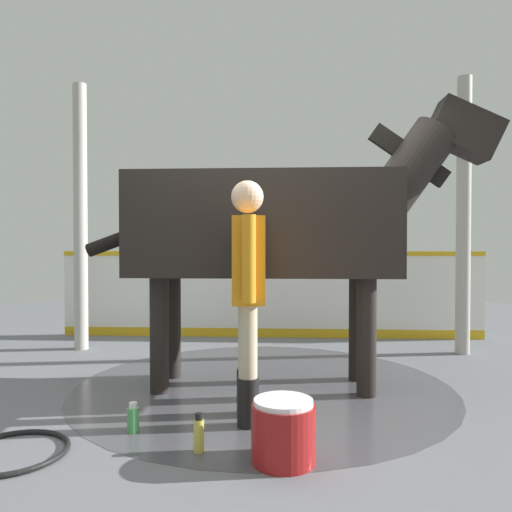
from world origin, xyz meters
TOP-DOWN VIEW (x-y plane):
  - ground_plane at (0.00, 0.00)m, footprint 16.00×16.00m
  - wet_patch at (0.25, 0.09)m, footprint 3.31×3.31m
  - barrier_wall at (1.57, 1.96)m, footprint 4.70×3.35m
  - roof_post_near at (2.89, -0.06)m, footprint 0.16×0.16m
  - roof_post_far at (-0.77, 2.53)m, footprint 0.16×0.16m
  - horse at (0.35, 0.02)m, footprint 3.08×2.31m
  - handler at (-0.31, -0.57)m, footprint 0.43×0.61m
  - wash_bucket at (-0.47, -1.24)m, footprint 0.37×0.37m
  - bottle_shampoo at (-0.82, -0.86)m, footprint 0.06×0.06m
  - bottle_spray at (-1.06, -0.35)m, footprint 0.08×0.08m
  - hose_coil at (-1.78, -0.31)m, footprint 0.65×0.65m

SIDE VIEW (x-z plane):
  - ground_plane at x=0.00m, z-range -0.02..0.00m
  - wet_patch at x=0.25m, z-range 0.00..0.00m
  - hose_coil at x=-1.78m, z-range 0.00..0.03m
  - bottle_spray at x=-1.06m, z-range -0.01..0.19m
  - bottle_shampoo at x=-0.82m, z-range -0.01..0.23m
  - wash_bucket at x=-0.47m, z-range 0.00..0.36m
  - barrier_wall at x=1.57m, z-range -0.04..1.12m
  - handler at x=-0.31m, z-range 0.13..1.83m
  - horse at x=0.35m, z-range 0.17..2.68m
  - roof_post_near at x=2.89m, z-range 0.00..3.17m
  - roof_post_far at x=-0.77m, z-range 0.00..3.17m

